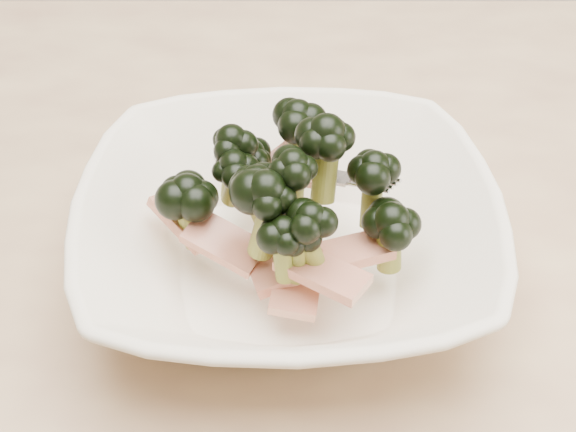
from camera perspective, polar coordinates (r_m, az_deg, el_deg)
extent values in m
cube|color=tan|center=(0.60, 5.71, -2.60)|extent=(1.20, 0.80, 0.04)
imported|color=white|center=(0.53, 0.00, -1.33)|extent=(0.29, 0.29, 0.07)
cylinder|color=olive|center=(0.49, 0.35, 1.28)|extent=(0.02, 0.01, 0.04)
ellipsoid|color=black|center=(0.47, 0.37, 3.71)|extent=(0.03, 0.03, 0.03)
cylinder|color=olive|center=(0.49, -1.49, -0.79)|extent=(0.03, 0.02, 0.05)
ellipsoid|color=black|center=(0.47, -1.54, 1.87)|extent=(0.04, 0.04, 0.03)
cylinder|color=olive|center=(0.53, -6.96, -0.35)|extent=(0.02, 0.02, 0.04)
ellipsoid|color=black|center=(0.52, -7.17, 1.74)|extent=(0.04, 0.04, 0.03)
cylinder|color=olive|center=(0.57, -2.53, 3.04)|extent=(0.01, 0.02, 0.03)
ellipsoid|color=black|center=(0.56, -2.58, 4.52)|extent=(0.03, 0.03, 0.03)
cylinder|color=olive|center=(0.51, 2.68, 3.36)|extent=(0.02, 0.03, 0.05)
ellipsoid|color=black|center=(0.49, 2.77, 5.97)|extent=(0.04, 0.04, 0.03)
cylinder|color=olive|center=(0.48, 1.58, -2.33)|extent=(0.02, 0.01, 0.04)
ellipsoid|color=black|center=(0.46, 1.63, -0.10)|extent=(0.03, 0.03, 0.03)
cylinder|color=olive|center=(0.57, 0.67, 4.63)|extent=(0.02, 0.03, 0.05)
ellipsoid|color=black|center=(0.56, 0.70, 7.16)|extent=(0.04, 0.04, 0.03)
cylinder|color=olive|center=(0.53, 5.98, 1.28)|extent=(0.02, 0.03, 0.04)
ellipsoid|color=black|center=(0.51, 6.17, 3.53)|extent=(0.03, 0.03, 0.03)
cylinder|color=olive|center=(0.50, -2.14, 0.68)|extent=(0.02, 0.02, 0.03)
ellipsoid|color=black|center=(0.49, -2.19, 2.56)|extent=(0.03, 0.03, 0.03)
cylinder|color=olive|center=(0.55, -3.92, 3.18)|extent=(0.02, 0.02, 0.04)
ellipsoid|color=black|center=(0.54, -4.04, 5.42)|extent=(0.04, 0.04, 0.03)
cylinder|color=olive|center=(0.54, -3.78, 2.06)|extent=(0.02, 0.02, 0.03)
ellipsoid|color=black|center=(0.53, -3.86, 3.66)|extent=(0.03, 0.03, 0.03)
cylinder|color=olive|center=(0.52, 7.20, -2.22)|extent=(0.02, 0.02, 0.03)
ellipsoid|color=black|center=(0.50, 7.40, -0.32)|extent=(0.04, 0.04, 0.03)
cylinder|color=olive|center=(0.48, -0.33, -2.97)|extent=(0.02, 0.01, 0.03)
ellipsoid|color=black|center=(0.47, -0.34, -1.07)|extent=(0.03, 0.03, 0.02)
cylinder|color=olive|center=(0.48, 0.71, -3.14)|extent=(0.01, 0.01, 0.03)
ellipsoid|color=black|center=(0.47, 0.73, -1.34)|extent=(0.03, 0.03, 0.02)
cube|color=maroon|center=(0.54, -7.34, -0.35)|extent=(0.05, 0.05, 0.03)
cube|color=maroon|center=(0.57, -0.78, 3.51)|extent=(0.06, 0.05, 0.02)
cube|color=maroon|center=(0.52, -4.55, -1.90)|extent=(0.06, 0.05, 0.03)
cube|color=maroon|center=(0.51, 4.90, -2.48)|extent=(0.05, 0.04, 0.01)
cube|color=maroon|center=(0.56, 1.16, 3.43)|extent=(0.05, 0.04, 0.02)
cube|color=maroon|center=(0.50, -0.06, -3.71)|extent=(0.05, 0.04, 0.02)
cube|color=maroon|center=(0.50, 0.63, -4.86)|extent=(0.04, 0.05, 0.02)
cube|color=maroon|center=(0.48, 2.47, -4.03)|extent=(0.06, 0.05, 0.01)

